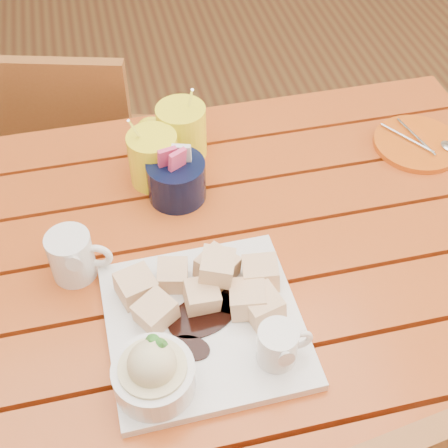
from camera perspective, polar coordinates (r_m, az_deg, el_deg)
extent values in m
cube|color=#A64115|center=(0.85, -0.17, -16.65)|extent=(1.20, 0.11, 0.03)
cube|color=#A64115|center=(0.90, -1.83, -10.31)|extent=(1.20, 0.11, 0.03)
cube|color=#A64115|center=(0.97, -3.22, -4.74)|extent=(1.20, 0.11, 0.03)
cube|color=#A64115|center=(1.04, -4.41, 0.07)|extent=(1.20, 0.11, 0.03)
cube|color=#A64115|center=(1.12, -5.43, 4.22)|extent=(1.20, 0.11, 0.03)
cube|color=#A64115|center=(1.21, -6.32, 7.80)|extent=(1.20, 0.11, 0.03)
cube|color=#A64115|center=(1.26, -6.24, 6.34)|extent=(1.12, 0.04, 0.08)
cylinder|color=#A64115|center=(1.61, 14.48, 0.20)|extent=(0.06, 0.06, 0.72)
cube|color=white|center=(0.89, -1.80, -9.17)|extent=(0.27, 0.27, 0.02)
cube|color=#E68D46|center=(0.88, -0.63, -3.92)|extent=(0.06, 0.06, 0.04)
cube|color=#E68D46|center=(0.88, -2.03, -6.61)|extent=(0.05, 0.05, 0.04)
cube|color=#E68D46|center=(0.88, 2.23, -6.84)|extent=(0.06, 0.06, 0.04)
cube|color=#E68D46|center=(0.87, -6.28, -7.99)|extent=(0.07, 0.07, 0.04)
cube|color=#E68D46|center=(0.91, -4.72, -4.71)|extent=(0.06, 0.06, 0.04)
cube|color=#E68D46|center=(0.92, -0.63, -3.94)|extent=(0.07, 0.07, 0.04)
cube|color=#E68D46|center=(0.87, 3.52, -7.47)|extent=(0.06, 0.06, 0.04)
cube|color=#E68D46|center=(0.90, -8.06, -5.66)|extent=(0.06, 0.06, 0.04)
cube|color=#E68D46|center=(0.91, 3.37, -4.52)|extent=(0.06, 0.06, 0.04)
cylinder|color=white|center=(0.82, -6.42, -13.72)|extent=(0.11, 0.11, 0.04)
cylinder|color=beige|center=(0.81, -6.48, -13.32)|extent=(0.09, 0.09, 0.03)
sphere|color=beige|center=(0.79, -6.61, -12.60)|extent=(0.06, 0.06, 0.06)
cone|color=#317E29|center=(0.77, -5.79, -10.95)|extent=(0.03, 0.04, 0.03)
cone|color=#317E29|center=(0.78, -6.67, -10.57)|extent=(0.03, 0.03, 0.02)
cylinder|color=white|center=(0.83, 4.90, -10.97)|extent=(0.05, 0.05, 0.06)
cylinder|color=black|center=(0.81, 5.01, -10.03)|extent=(0.04, 0.04, 0.01)
cone|color=white|center=(0.80, 5.55, -11.76)|extent=(0.02, 0.02, 0.03)
torus|color=white|center=(0.83, 6.96, -10.46)|extent=(0.04, 0.01, 0.04)
cylinder|color=yellow|center=(1.12, -3.89, 8.48)|extent=(0.09, 0.09, 0.10)
cylinder|color=black|center=(1.10, -4.00, 10.15)|extent=(0.07, 0.07, 0.01)
torus|color=yellow|center=(1.13, -6.49, 8.45)|extent=(0.06, 0.03, 0.06)
cylinder|color=silver|center=(1.11, -3.31, 10.27)|extent=(0.02, 0.06, 0.13)
cylinder|color=yellow|center=(1.07, -6.47, 5.98)|extent=(0.08, 0.08, 0.09)
cylinder|color=black|center=(1.05, -6.65, 7.61)|extent=(0.07, 0.07, 0.01)
torus|color=yellow|center=(1.06, -3.90, 5.69)|extent=(0.06, 0.04, 0.06)
cylinder|color=silver|center=(1.06, -7.45, 7.53)|extent=(0.04, 0.04, 0.12)
cylinder|color=white|center=(0.95, -13.78, -2.85)|extent=(0.07, 0.07, 0.08)
cylinder|color=white|center=(0.92, -14.17, -1.44)|extent=(0.05, 0.05, 0.01)
cone|color=white|center=(0.91, -13.96, -3.31)|extent=(0.03, 0.03, 0.03)
torus|color=white|center=(0.95, -11.46, -2.39)|extent=(0.05, 0.02, 0.05)
cylinder|color=black|center=(1.04, -4.36, 4.05)|extent=(0.10, 0.10, 0.07)
cube|color=#E73E73|center=(1.01, -5.20, 5.92)|extent=(0.03, 0.02, 0.05)
cube|color=white|center=(1.02, -3.87, 6.29)|extent=(0.03, 0.02, 0.05)
cube|color=#E73E73|center=(1.00, -4.30, 5.68)|extent=(0.03, 0.03, 0.05)
cylinder|color=#D05512|center=(1.21, 17.25, 7.04)|extent=(0.16, 0.16, 0.01)
cylinder|color=silver|center=(1.21, 16.41, 7.54)|extent=(0.06, 0.10, 0.01)
cylinder|color=silver|center=(1.21, 17.17, 7.63)|extent=(0.03, 0.11, 0.01)
ellipsoid|color=silver|center=(1.21, 19.73, 6.75)|extent=(0.02, 0.03, 0.01)
cube|color=brown|center=(1.70, -13.12, 5.56)|extent=(0.48, 0.48, 0.03)
cylinder|color=brown|center=(1.92, -6.31, 4.17)|extent=(0.03, 0.03, 0.39)
cylinder|color=brown|center=(2.00, -15.82, 4.30)|extent=(0.03, 0.03, 0.39)
cylinder|color=brown|center=(1.70, -7.61, -3.48)|extent=(0.03, 0.03, 0.39)
cylinder|color=brown|center=(1.78, -18.22, -3.00)|extent=(0.03, 0.03, 0.39)
cube|color=brown|center=(1.44, -15.94, 7.37)|extent=(0.38, 0.13, 0.41)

